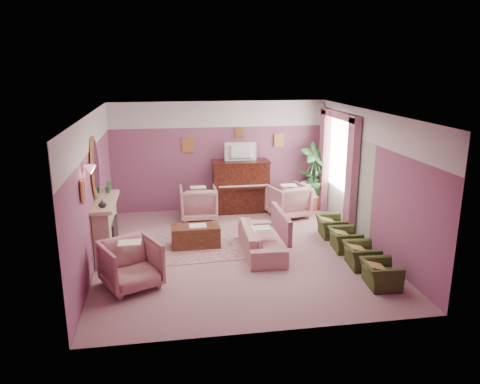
{
  "coord_description": "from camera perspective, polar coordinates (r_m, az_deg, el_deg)",
  "views": [
    {
      "loc": [
        -1.37,
        -8.77,
        3.69
      ],
      "look_at": [
        0.11,
        0.4,
        1.14
      ],
      "focal_mm": 35.0,
      "sensor_mm": 36.0,
      "label": 1
    }
  ],
  "objects": [
    {
      "name": "side_plant_small",
      "position": [
        12.28,
        9.31,
        1.7
      ],
      "size": [
        0.16,
        0.16,
        0.28
      ],
      "primitive_type": "imported",
      "color": "#326933",
      "rests_on": "side_table"
    },
    {
      "name": "olive_chair_c",
      "position": [
        9.82,
        12.67,
        -5.33
      ],
      "size": [
        0.47,
        0.67,
        0.58
      ],
      "primitive_type": "imported",
      "color": "#36441C",
      "rests_on": "floor"
    },
    {
      "name": "floral_armchair_front",
      "position": [
        8.2,
        -13.17,
        -8.32
      ],
      "size": [
        0.87,
        0.87,
        0.91
      ],
      "primitive_type": "imported",
      "color": "tan",
      "rests_on": "floor"
    },
    {
      "name": "curtain_right",
      "position": [
        12.16,
        10.17,
        3.75
      ],
      "size": [
        0.16,
        0.34,
        2.6
      ],
      "primitive_type": "cube",
      "color": "#9F5B6E",
      "rests_on": "floor"
    },
    {
      "name": "print_back_right",
      "position": [
        12.23,
        4.76,
        6.29
      ],
      "size": [
        0.26,
        0.03,
        0.34
      ],
      "primitive_type": "cube",
      "color": "#DA9C51",
      "rests_on": "wall_back"
    },
    {
      "name": "piano_keyshelf",
      "position": [
        11.64,
        0.36,
        0.54
      ],
      "size": [
        1.3,
        0.12,
        0.06
      ],
      "primitive_type": "cube",
      "color": "#35140C",
      "rests_on": "piano"
    },
    {
      "name": "olive_chair_d",
      "position": [
        10.53,
        11.04,
        -3.8
      ],
      "size": [
        0.47,
        0.67,
        0.58
      ],
      "primitive_type": "imported",
      "color": "#36441C",
      "rests_on": "floor"
    },
    {
      "name": "picture_rail_band",
      "position": [
        11.9,
        -2.57,
        9.45
      ],
      "size": [
        5.5,
        0.01,
        0.65
      ],
      "primitive_type": "cube",
      "color": "silver",
      "rests_on": "wall_back"
    },
    {
      "name": "mirror_glass",
      "position": [
        9.25,
        -17.12,
        2.86
      ],
      "size": [
        0.01,
        0.6,
        1.06
      ],
      "primitive_type": "ellipsoid",
      "color": "silver",
      "rests_on": "wall_left"
    },
    {
      "name": "piano",
      "position": [
        11.99,
        0.08,
        0.64
      ],
      "size": [
        1.4,
        0.6,
        1.3
      ],
      "primitive_type": "cube",
      "color": "#35140C",
      "rests_on": "floor"
    },
    {
      "name": "ceiling",
      "position": [
        8.92,
        -0.31,
        9.6
      ],
      "size": [
        5.5,
        6.0,
        0.01
      ],
      "primitive_type": "cube",
      "color": "white",
      "rests_on": "wall_back"
    },
    {
      "name": "side_plant_big",
      "position": [
        12.32,
        8.64,
        1.92
      ],
      "size": [
        0.3,
        0.3,
        0.34
      ],
      "primitive_type": "imported",
      "color": "#326933",
      "rests_on": "side_table"
    },
    {
      "name": "mantel_plant",
      "position": [
        9.88,
        -15.76,
        0.69
      ],
      "size": [
        0.16,
        0.16,
        0.28
      ],
      "primitive_type": "imported",
      "color": "#326933",
      "rests_on": "mantel_shelf"
    },
    {
      "name": "wall_back",
      "position": [
        12.06,
        -2.51,
        4.37
      ],
      "size": [
        5.5,
        0.02,
        2.8
      ],
      "primitive_type": "cube",
      "color": "#6D4263",
      "rests_on": "floor"
    },
    {
      "name": "side_table",
      "position": [
        12.45,
        8.55,
        -0.4
      ],
      "size": [
        0.52,
        0.52,
        0.7
      ],
      "primitive_type": "cylinder",
      "color": "white",
      "rests_on": "floor"
    },
    {
      "name": "fireplace_inset",
      "position": [
        9.61,
        -15.37,
        -5.25
      ],
      "size": [
        0.18,
        0.72,
        0.68
      ],
      "primitive_type": "cube",
      "color": "black",
      "rests_on": "floor"
    },
    {
      "name": "wall_right",
      "position": [
        9.95,
        15.55,
        1.46
      ],
      "size": [
        0.02,
        6.0,
        2.8
      ],
      "primitive_type": "cube",
      "color": "#6D4263",
      "rests_on": "floor"
    },
    {
      "name": "mantel_shelf",
      "position": [
        9.4,
        -16.1,
        -1.15
      ],
      "size": [
        0.4,
        1.55,
        0.07
      ],
      "primitive_type": "cube",
      "color": "tan",
      "rests_on": "fireplace_surround"
    },
    {
      "name": "coffee_table",
      "position": [
        9.83,
        -5.43,
        -5.38
      ],
      "size": [
        1.0,
        0.5,
        0.45
      ],
      "primitive_type": "cube",
      "rotation": [
        0.0,
        0.0,
        0.0
      ],
      "color": "#4C2918",
      "rests_on": "floor"
    },
    {
      "name": "sofa_throw",
      "position": [
        9.44,
        5.04,
        -3.83
      ],
      "size": [
        0.09,
        1.39,
        0.51
      ],
      "primitive_type": "cube",
      "color": "#9F5B6E",
      "rests_on": "sofa"
    },
    {
      "name": "mantel_vase",
      "position": [
        8.89,
        -16.44,
        -1.37
      ],
      "size": [
        0.16,
        0.16,
        0.16
      ],
      "primitive_type": "imported",
      "color": "silver",
      "rests_on": "mantel_shelf"
    },
    {
      "name": "table_paper",
      "position": [
        9.75,
        -5.17,
        -4.11
      ],
      "size": [
        0.35,
        0.28,
        0.01
      ],
      "primitive_type": "cube",
      "color": "silver",
      "rests_on": "coffee_table"
    },
    {
      "name": "palm_pot",
      "position": [
        12.43,
        8.87,
        -1.32
      ],
      "size": [
        0.34,
        0.34,
        0.34
      ],
      "primitive_type": "cylinder",
      "color": "#A75D45",
      "rests_on": "floor"
    },
    {
      "name": "curtain_left",
      "position": [
        10.48,
        13.45,
        1.73
      ],
      "size": [
        0.16,
        0.34,
        2.6
      ],
      "primitive_type": "cube",
      "color": "#9F5B6E",
      "rests_on": "floor"
    },
    {
      "name": "palm_plant",
      "position": [
        12.2,
        9.04,
        2.69
      ],
      "size": [
        0.76,
        0.76,
        1.44
      ],
      "primitive_type": "imported",
      "color": "#326933",
      "rests_on": "palm_pot"
    },
    {
      "name": "stripe_panel",
      "position": [
        11.18,
        12.63,
        1.43
      ],
      "size": [
        0.01,
        3.0,
        2.15
      ],
      "primitive_type": "cube",
      "color": "#A5AF9E",
      "rests_on": "wall_right"
    },
    {
      "name": "wall_left",
      "position": [
        9.16,
        -17.54,
        0.13
      ],
      "size": [
        0.02,
        6.0,
        2.8
      ],
      "primitive_type": "cube",
      "color": "#6D4263",
      "rests_on": "floor"
    },
    {
      "name": "floor",
      "position": [
        9.61,
        -0.29,
        -7.25
      ],
      "size": [
        5.5,
        6.0,
        0.01
      ],
      "primitive_type": "cube",
      "color": "gray",
      "rests_on": "ground"
    },
    {
      "name": "sconce_shade",
      "position": [
        8.19,
        -17.77,
        2.55
      ],
      "size": [
        0.2,
        0.2,
        0.16
      ],
      "primitive_type": "cone",
      "color": "#D98E88",
      "rests_on": "wall_left"
    },
    {
      "name": "window_blind",
      "position": [
        11.27,
        12.19,
        4.81
      ],
      "size": [
        0.03,
        1.4,
        1.8
      ],
      "primitive_type": "cube",
      "color": "silver",
      "rests_on": "wall_right"
    },
    {
      "name": "fireplace_surround",
      "position": [
        9.58,
        -16.03,
        -4.43
      ],
      "size": [
        0.3,
        1.4,
        1.1
      ],
      "primitive_type": "cube",
      "color": "tan",
      "rests_on": "floor"
    },
    {
      "name": "floral_armchair_left",
      "position": [
        11.47,
        -5.1,
        -1.12
      ],
      "size": [
        0.87,
        0.87,
        0.91
      ],
      "primitive_type": "imported",
      "color": "tan",
      "rests_on": "floor"
    },
    {
      "name": "print_back_mid",
      "position": [
        11.99,
        -0.13,
        7.23
      ],
      "size": [
        0.22,
        0.03,
        0.26
      ],
      "primitive_type": "cube",
      "color": "#DA9C51",
      "rests_on": "wall_back"
    },
    {
      "name": "pelmet",
      "position": [
        11.12,
        12.05,
        9.17
      ],
      "size": [
        0.16,
        2.2,
        0.16
      ],
      "primitive_type": "cube",
      "color": "#9F5B6E",
      "rests_on": "wall_right"
    },
    {
      "name": "fire_ember",
      "position": [
        9.67,
        -15.06,
        -6.25
      ],
      "size": [
        0.06,
        0.54,
        0.1
      ],
      "primitive_type": "cube",
      "color": "orange",
      "rests_on": "floor"
    },
    {
      "name": "olive_chair_a",
      "position": [
        8.44,
        16.79,
        -9.13
      ],
      "size": [
        0.47,
        0.67,
        0.58
      ],
      "primitive_type": "imported",
      "color": "#36441C",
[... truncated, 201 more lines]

